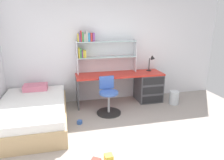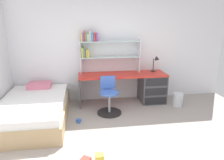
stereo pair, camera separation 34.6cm
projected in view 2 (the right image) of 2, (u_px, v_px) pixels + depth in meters
The scene contains 10 objects.
ground_plane at pixel (135, 155), 3.06m from camera, with size 5.73×5.64×0.02m, color #9E938C.
room_shell at pixel (56, 54), 3.64m from camera, with size 5.73×5.64×2.71m.
desk at pixel (145, 86), 4.95m from camera, with size 2.05×0.59×0.72m.
bookshelf_hutch at pixel (101, 48), 4.72m from camera, with size 1.41×0.22×0.98m.
desk_lamp at pixel (157, 62), 4.90m from camera, with size 0.20×0.17×0.38m.
swivel_chair at pixel (109, 99), 4.36m from camera, with size 0.52×0.52×0.78m.
bed_platform at pixel (34, 110), 4.03m from camera, with size 1.26×1.96×0.58m.
waste_bin at pixel (178, 100), 4.74m from camera, with size 0.23×0.23×0.31m, color silver.
toy_block_blue_0 at pixel (79, 121), 3.99m from camera, with size 0.08×0.08×0.08m, color #3860B7.
toy_block_yellow_2 at pixel (100, 158), 2.89m from camera, with size 0.11×0.11×0.11m, color gold.
Camera 2 is at (-0.72, -2.55, 1.92)m, focal length 32.80 mm.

